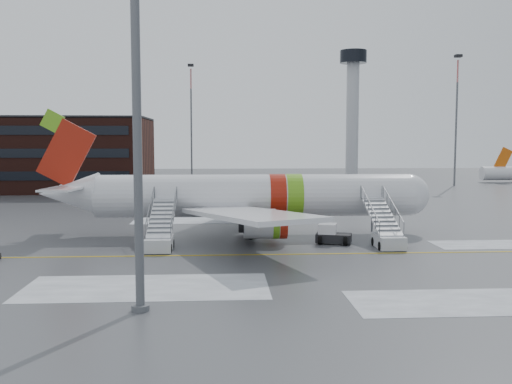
{
  "coord_description": "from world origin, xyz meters",
  "views": [
    {
      "loc": [
        -1.64,
        -42.4,
        8.4
      ],
      "look_at": [
        1.28,
        6.35,
        4.0
      ],
      "focal_mm": 40.0,
      "sensor_mm": 36.0,
      "label": 1
    }
  ],
  "objects": [
    {
      "name": "light_mast_far_n",
      "position": [
        -8.0,
        78.0,
        13.84
      ],
      "size": [
        1.2,
        1.2,
        24.25
      ],
      "color": "#595B60",
      "rests_on": "ground"
    },
    {
      "name": "ground",
      "position": [
        0.0,
        0.0,
        0.0
      ],
      "size": [
        260.0,
        260.0,
        0.0
      ],
      "primitive_type": "plane",
      "color": "#494C4F",
      "rests_on": "ground"
    },
    {
      "name": "light_mast_far_ne",
      "position": [
        42.0,
        62.0,
        13.84
      ],
      "size": [
        1.2,
        1.2,
        24.25
      ],
      "color": "#595B60",
      "rests_on": "ground"
    },
    {
      "name": "airliner",
      "position": [
        0.33,
        8.35,
        3.42
      ],
      "size": [
        35.03,
        32.97,
        11.18
      ],
      "color": "silver",
      "rests_on": "ground"
    },
    {
      "name": "airstair_aft",
      "position": [
        -6.46,
        1.81,
        1.06
      ],
      "size": [
        2.05,
        7.7,
        3.48
      ],
      "color": "silver",
      "rests_on": "ground"
    },
    {
      "name": "control_tower",
      "position": [
        30.0,
        95.0,
        18.75
      ],
      "size": [
        6.4,
        6.4,
        30.0
      ],
      "color": "#B2B5BA",
      "rests_on": "ground"
    },
    {
      "name": "airstair_fwd",
      "position": [
        11.38,
        1.81,
        1.06
      ],
      "size": [
        2.05,
        7.7,
        3.48
      ],
      "color": "silver",
      "rests_on": "ground"
    },
    {
      "name": "pushback_tug",
      "position": [
        7.3,
        3.32,
        0.72
      ],
      "size": [
        3.16,
        2.72,
        1.62
      ],
      "color": "black",
      "rests_on": "ground"
    },
    {
      "name": "light_mast_near",
      "position": [
        -5.71,
        -14.54,
        14.25
      ],
      "size": [
        1.2,
        1.2,
        27.69
      ],
      "color": "#595B60",
      "rests_on": "ground"
    }
  ]
}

